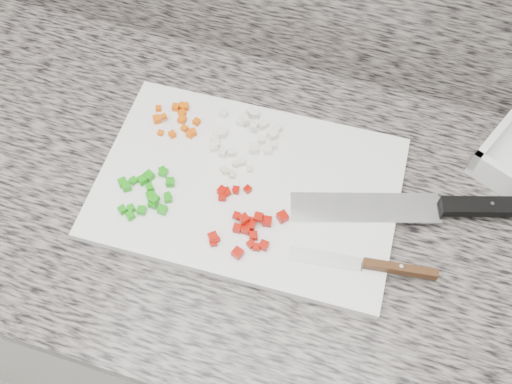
# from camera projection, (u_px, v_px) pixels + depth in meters

# --- Properties ---
(cabinet) EXTENTS (3.92, 0.62, 0.86)m
(cabinet) POSITION_uv_depth(u_px,v_px,m) (236.00, 292.00, 1.33)
(cabinet) COLOR silver
(cabinet) RESTS_ON ground
(countertop) EXTENTS (3.96, 0.64, 0.04)m
(countertop) POSITION_uv_depth(u_px,v_px,m) (228.00, 196.00, 0.94)
(countertop) COLOR slate
(countertop) RESTS_ON cabinet
(cutting_board) EXTENTS (0.49, 0.33, 0.02)m
(cutting_board) POSITION_uv_depth(u_px,v_px,m) (248.00, 187.00, 0.92)
(cutting_board) COLOR white
(cutting_board) RESTS_ON countertop
(carrot_pile) EXTENTS (0.09, 0.08, 0.02)m
(carrot_pile) POSITION_uv_depth(u_px,v_px,m) (179.00, 119.00, 0.97)
(carrot_pile) COLOR #DB5504
(carrot_pile) RESTS_ON cutting_board
(onion_pile) EXTENTS (0.11, 0.12, 0.02)m
(onion_pile) POSITION_uv_depth(u_px,v_px,m) (246.00, 133.00, 0.95)
(onion_pile) COLOR silver
(onion_pile) RESTS_ON cutting_board
(green_pepper_pile) EXTENTS (0.10, 0.11, 0.02)m
(green_pepper_pile) POSITION_uv_depth(u_px,v_px,m) (148.00, 193.00, 0.89)
(green_pepper_pile) COLOR #17920D
(green_pepper_pile) RESTS_ON cutting_board
(red_pepper_pile) EXTENTS (0.12, 0.13, 0.02)m
(red_pepper_pile) POSITION_uv_depth(u_px,v_px,m) (244.00, 224.00, 0.87)
(red_pepper_pile) COLOR #A30B02
(red_pepper_pile) RESTS_ON cutting_board
(garlic_pile) EXTENTS (0.05, 0.06, 0.01)m
(garlic_pile) POSITION_uv_depth(u_px,v_px,m) (232.00, 174.00, 0.91)
(garlic_pile) COLOR beige
(garlic_pile) RESTS_ON cutting_board
(chef_knife) EXTENTS (0.38, 0.15, 0.02)m
(chef_knife) POSITION_uv_depth(u_px,v_px,m) (447.00, 207.00, 0.88)
(chef_knife) COLOR silver
(chef_knife) RESTS_ON cutting_board
(paring_knife) EXTENTS (0.22, 0.04, 0.02)m
(paring_knife) POSITION_uv_depth(u_px,v_px,m) (381.00, 266.00, 0.83)
(paring_knife) COLOR silver
(paring_knife) RESTS_ON cutting_board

